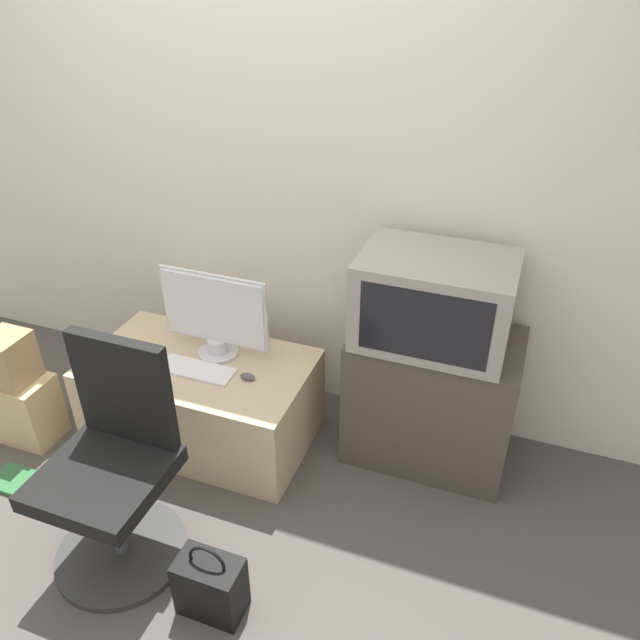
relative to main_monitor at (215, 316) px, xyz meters
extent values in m
plane|color=#4C4742|center=(0.05, -0.88, -0.66)|extent=(12.00, 12.00, 0.00)
cube|color=silver|center=(0.05, 0.45, 0.64)|extent=(4.40, 0.05, 2.60)
cube|color=#CCB289|center=(-0.06, -0.09, -0.44)|extent=(1.06, 0.62, 0.44)
cube|color=#4C4238|center=(1.01, 0.17, -0.33)|extent=(0.74, 0.46, 0.66)
cylinder|color=silver|center=(0.00, 0.00, -0.21)|extent=(0.19, 0.19, 0.02)
cylinder|color=silver|center=(0.00, 0.00, -0.16)|extent=(0.10, 0.10, 0.07)
cube|color=silver|center=(0.00, 0.00, 0.04)|extent=(0.54, 0.01, 0.36)
cube|color=silver|center=(0.00, 0.00, 0.04)|extent=(0.51, 0.02, 0.33)
cube|color=white|center=(-0.03, -0.16, -0.21)|extent=(0.36, 0.14, 0.01)
ellipsoid|color=#4C4C51|center=(0.22, -0.13, -0.20)|extent=(0.07, 0.04, 0.03)
cube|color=gray|center=(0.98, 0.14, 0.20)|extent=(0.63, 0.43, 0.40)
cube|color=black|center=(0.98, -0.07, 0.20)|extent=(0.52, 0.01, 0.31)
cylinder|color=#333333|center=(-0.02, -0.86, -0.64)|extent=(0.53, 0.53, 0.03)
cylinder|color=#4C4C51|center=(-0.02, -0.86, -0.44)|extent=(0.05, 0.05, 0.38)
cube|color=black|center=(-0.02, -0.86, -0.21)|extent=(0.45, 0.45, 0.07)
cube|color=black|center=(-0.02, -0.66, 0.05)|extent=(0.41, 0.05, 0.46)
cube|color=#D1B27F|center=(-0.88, -0.41, -0.48)|extent=(0.30, 0.22, 0.35)
cube|color=#A3845B|center=(-0.88, -0.41, -0.18)|extent=(0.19, 0.20, 0.25)
cube|color=black|center=(0.44, -0.94, -0.53)|extent=(0.24, 0.15, 0.25)
torus|color=black|center=(0.44, -0.94, -0.39)|extent=(0.15, 0.01, 0.15)
cube|color=#2D6638|center=(-0.72, -0.70, -0.64)|extent=(0.21, 0.16, 0.02)
camera|label=1|loc=(1.31, -2.14, 1.51)|focal=35.00mm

